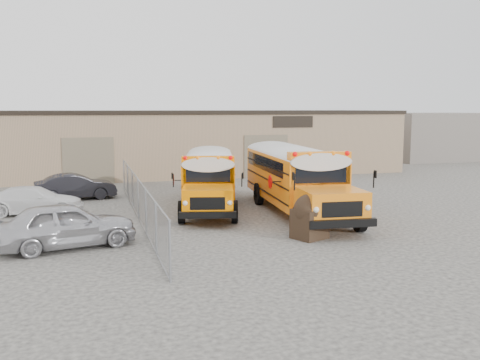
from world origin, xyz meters
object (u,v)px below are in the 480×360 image
object	(u,v)px
car_dark	(76,187)
school_bus_left	(210,162)
car_silver	(66,225)
car_white	(34,200)
tarp_bundle	(310,216)
school_bus_right	(263,161)

from	to	relation	value
car_dark	school_bus_left	bearing A→B (deg)	-85.16
car_silver	car_white	bearing A→B (deg)	0.37
school_bus_left	car_white	world-z (taller)	school_bus_left
school_bus_left	tarp_bundle	distance (m)	13.17
tarp_bundle	car_silver	world-z (taller)	tarp_bundle
tarp_bundle	car_silver	distance (m)	8.76
school_bus_left	car_dark	world-z (taller)	school_bus_left
car_dark	school_bus_right	bearing A→B (deg)	-97.26
school_bus_left	school_bus_right	xyz separation A→B (m)	(2.76, -1.68, 0.19)
school_bus_right	car_white	bearing A→B (deg)	-163.66
tarp_bundle	car_white	world-z (taller)	tarp_bundle
school_bus_left	car_silver	world-z (taller)	school_bus_left
school_bus_left	car_silver	size ratio (longest dim) A/B	2.06
car_white	car_dark	world-z (taller)	car_dark
school_bus_left	tarp_bundle	size ratio (longest dim) A/B	5.83
school_bus_left	tarp_bundle	bearing A→B (deg)	-86.66
school_bus_left	car_dark	bearing A→B (deg)	-168.29
tarp_bundle	car_dark	distance (m)	14.34
school_bus_right	car_white	distance (m)	12.85
car_dark	car_white	bearing A→B (deg)	147.56
car_white	car_dark	distance (m)	4.07
car_white	car_dark	bearing A→B (deg)	-16.84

